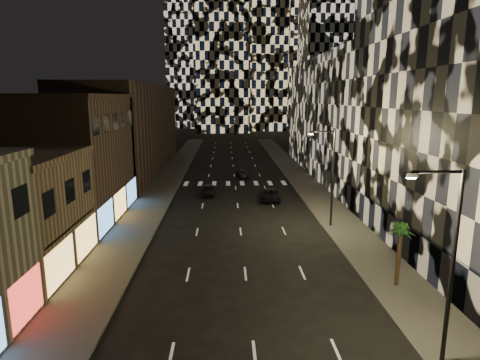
{
  "coord_description": "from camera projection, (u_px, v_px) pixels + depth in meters",
  "views": [
    {
      "loc": [
        -1.31,
        -6.08,
        12.1
      ],
      "look_at": [
        -0.26,
        23.35,
        6.0
      ],
      "focal_mm": 30.0,
      "sensor_mm": 36.0,
      "label": 1
    }
  ],
  "objects": [
    {
      "name": "midrise_filler_right",
      "position": [
        361.0,
        117.0,
        63.1
      ],
      "size": [
        16.0,
        40.0,
        18.0
      ],
      "primitive_type": "cube",
      "color": "#232326",
      "rests_on": "ground"
    },
    {
      "name": "retail_filler_left",
      "position": [
        129.0,
        129.0,
        65.15
      ],
      "size": [
        10.0,
        40.0,
        14.0
      ],
      "primitive_type": "cube",
      "color": "#4B362A",
      "rests_on": "ground"
    },
    {
      "name": "curb_left",
      "position": [
        180.0,
        183.0,
        57.09
      ],
      "size": [
        0.2,
        120.0,
        0.15
      ],
      "primitive_type": "cube",
      "color": "#4C4C47",
      "rests_on": "ground"
    },
    {
      "name": "car_dark_midlane",
      "position": [
        209.0,
        190.0,
        50.09
      ],
      "size": [
        1.7,
        4.03,
        1.36
      ],
      "primitive_type": "imported",
      "rotation": [
        0.0,
        0.0,
        -0.02
      ],
      "color": "black",
      "rests_on": "ground"
    },
    {
      "name": "car_dark_oncoming",
      "position": [
        242.0,
        173.0,
        61.89
      ],
      "size": [
        1.98,
        4.21,
        1.19
      ],
      "primitive_type": "imported",
      "rotation": [
        0.0,
        0.0,
        3.22
      ],
      "color": "black",
      "rests_on": "ground"
    },
    {
      "name": "retail_brown",
      "position": [
        67.0,
        160.0,
        39.42
      ],
      "size": [
        10.0,
        15.0,
        12.0
      ],
      "primitive_type": "cube",
      "color": "#4B362A",
      "rests_on": "ground"
    },
    {
      "name": "sidewalk_right",
      "position": [
        304.0,
        182.0,
        57.72
      ],
      "size": [
        4.0,
        120.0,
        0.15
      ],
      "primitive_type": "cube",
      "color": "#47443F",
      "rests_on": "ground"
    },
    {
      "name": "streetlight_far",
      "position": [
        330.0,
        172.0,
        37.02
      ],
      "size": [
        2.55,
        0.25,
        9.0
      ],
      "color": "black",
      "rests_on": "sidewalk_right"
    },
    {
      "name": "sidewalk_left",
      "position": [
        165.0,
        183.0,
        57.02
      ],
      "size": [
        4.0,
        120.0,
        0.15
      ],
      "primitive_type": "cube",
      "color": "#47443F",
      "rests_on": "ground"
    },
    {
      "name": "palm_tree",
      "position": [
        401.0,
        234.0,
        25.36
      ],
      "size": [
        2.12,
        2.11,
        4.17
      ],
      "color": "#47331E",
      "rests_on": "sidewalk_right"
    },
    {
      "name": "curb_right",
      "position": [
        290.0,
        182.0,
        57.64
      ],
      "size": [
        0.2,
        120.0,
        0.15
      ],
      "primitive_type": "cube",
      "color": "#4C4C47",
      "rests_on": "ground"
    },
    {
      "name": "car_dark_rightlane",
      "position": [
        271.0,
        195.0,
        47.58
      ],
      "size": [
        2.7,
        5.01,
        1.34
      ],
      "primitive_type": "imported",
      "rotation": [
        0.0,
        0.0,
        -0.1
      ],
      "color": "black",
      "rests_on": "ground"
    },
    {
      "name": "streetlight_near",
      "position": [
        448.0,
        255.0,
        17.44
      ],
      "size": [
        2.55,
        0.25,
        9.0
      ],
      "color": "black",
      "rests_on": "sidewalk_right"
    },
    {
      "name": "midrise_base",
      "position": [
        394.0,
        230.0,
        32.55
      ],
      "size": [
        0.6,
        25.0,
        3.0
      ],
      "primitive_type": "cube",
      "color": "#383838",
      "rests_on": "ground"
    }
  ]
}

